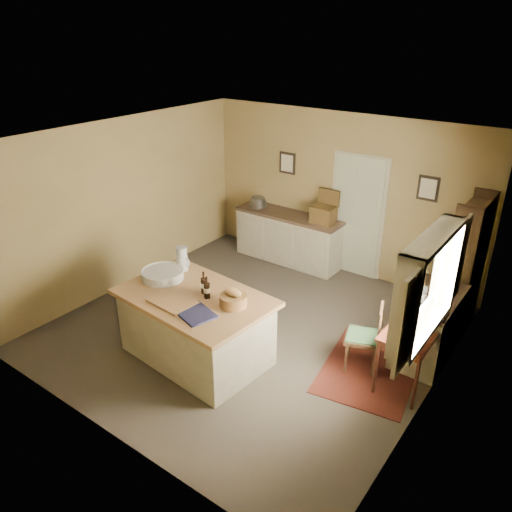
{
  "coord_description": "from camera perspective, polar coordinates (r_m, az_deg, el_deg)",
  "views": [
    {
      "loc": [
        3.58,
        -4.82,
        3.98
      ],
      "look_at": [
        0.05,
        0.03,
        1.15
      ],
      "focal_mm": 35.0,
      "sensor_mm": 36.0,
      "label": 1
    }
  ],
  "objects": [
    {
      "name": "ground",
      "position": [
        7.21,
        -0.47,
        -8.27
      ],
      "size": [
        5.0,
        5.0,
        0.0
      ],
      "primitive_type": "plane",
      "color": "#4A4238",
      "rests_on": "ground"
    },
    {
      "name": "wall_back",
      "position": [
        8.57,
        9.56,
        7.01
      ],
      "size": [
        5.0,
        0.1,
        2.7
      ],
      "primitive_type": "cube",
      "color": "#998151",
      "rests_on": "ground"
    },
    {
      "name": "wall_front",
      "position": [
        5.02,
        -17.93,
        -7.77
      ],
      "size": [
        5.0,
        0.1,
        2.7
      ],
      "primitive_type": "cube",
      "color": "#998151",
      "rests_on": "ground"
    },
    {
      "name": "wall_left",
      "position": [
        8.2,
        -14.77,
        5.68
      ],
      "size": [
        0.1,
        5.0,
        2.7
      ],
      "primitive_type": "cube",
      "color": "#998151",
      "rests_on": "ground"
    },
    {
      "name": "wall_right",
      "position": [
        5.6,
        20.58,
        -4.54
      ],
      "size": [
        0.1,
        5.0,
        2.7
      ],
      "primitive_type": "cube",
      "color": "#998151",
      "rests_on": "ground"
    },
    {
      "name": "ceiling",
      "position": [
        6.14,
        -0.56,
        13.22
      ],
      "size": [
        5.0,
        5.0,
        0.0
      ],
      "primitive_type": "plane",
      "color": "silver",
      "rests_on": "wall_back"
    },
    {
      "name": "door",
      "position": [
        8.5,
        11.43,
        4.6
      ],
      "size": [
        0.97,
        0.06,
        2.11
      ],
      "primitive_type": "cube",
      "color": "#B9BEA0",
      "rests_on": "ground"
    },
    {
      "name": "framed_prints",
      "position": [
        8.36,
        10.91,
        9.11
      ],
      "size": [
        2.82,
        0.02,
        0.38
      ],
      "color": "black",
      "rests_on": "ground"
    },
    {
      "name": "window",
      "position": [
        5.35,
        19.49,
        -3.34
      ],
      "size": [
        0.25,
        1.99,
        1.12
      ],
      "color": "beige",
      "rests_on": "ground"
    },
    {
      "name": "work_island",
      "position": [
        6.46,
        -6.93,
        -7.77
      ],
      "size": [
        2.0,
        1.4,
        1.2
      ],
      "rotation": [
        0.0,
        0.0,
        -0.09
      ],
      "color": "beige",
      "rests_on": "ground"
    },
    {
      "name": "sideboard",
      "position": [
        8.99,
        3.76,
        2.28
      ],
      "size": [
        1.98,
        0.56,
        1.18
      ],
      "color": "beige",
      "rests_on": "ground"
    },
    {
      "name": "rug",
      "position": [
        6.64,
        12.95,
        -12.32
      ],
      "size": [
        1.34,
        1.75,
        0.01
      ],
      "primitive_type": "cube",
      "rotation": [
        0.0,
        0.0,
        0.16
      ],
      "color": "#46150D",
      "rests_on": "ground"
    },
    {
      "name": "writing_desk",
      "position": [
        6.14,
        17.4,
        -8.68
      ],
      "size": [
        0.55,
        0.9,
        0.82
      ],
      "color": "#38180F",
      "rests_on": "ground"
    },
    {
      "name": "desk_chair",
      "position": [
        6.38,
        12.07,
        -9.1
      ],
      "size": [
        0.53,
        0.53,
        0.89
      ],
      "primitive_type": null,
      "rotation": [
        0.0,
        0.0,
        0.35
      ],
      "color": "#322113",
      "rests_on": "ground"
    },
    {
      "name": "right_cabinet",
      "position": [
        6.78,
        19.05,
        -7.6
      ],
      "size": [
        0.63,
        1.12,
        0.99
      ],
      "color": "beige",
      "rests_on": "ground"
    },
    {
      "name": "shelving_unit",
      "position": [
        7.41,
        23.21,
        -0.97
      ],
      "size": [
        0.33,
        0.87,
        1.93
      ],
      "color": "#322113",
      "rests_on": "ground"
    }
  ]
}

